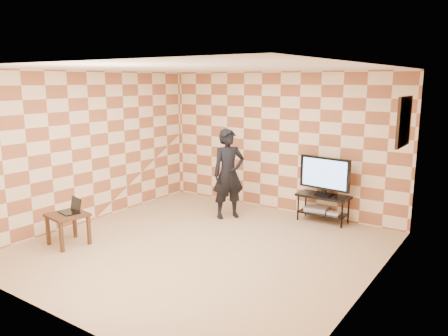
% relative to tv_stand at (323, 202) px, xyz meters
% --- Properties ---
extents(floor, '(5.00, 5.00, 0.00)m').
position_rel_tv_stand_xyz_m(floor, '(-1.05, -2.25, -0.36)').
color(floor, tan).
rests_on(floor, ground).
extents(wall_back, '(5.00, 0.02, 2.70)m').
position_rel_tv_stand_xyz_m(wall_back, '(-1.05, 0.25, 0.99)').
color(wall_back, beige).
rests_on(wall_back, ground).
extents(wall_front, '(5.00, 0.02, 2.70)m').
position_rel_tv_stand_xyz_m(wall_front, '(-1.05, -4.75, 0.99)').
color(wall_front, beige).
rests_on(wall_front, ground).
extents(wall_left, '(0.02, 5.00, 2.70)m').
position_rel_tv_stand_xyz_m(wall_left, '(-3.55, -2.25, 0.99)').
color(wall_left, beige).
rests_on(wall_left, ground).
extents(wall_right, '(0.02, 5.00, 2.70)m').
position_rel_tv_stand_xyz_m(wall_right, '(1.45, -2.25, 0.99)').
color(wall_right, beige).
rests_on(wall_right, ground).
extents(ceiling, '(5.00, 5.00, 0.02)m').
position_rel_tv_stand_xyz_m(ceiling, '(-1.05, -2.25, 2.34)').
color(ceiling, white).
rests_on(ceiling, wall_back).
extents(wall_art, '(0.04, 0.72, 0.72)m').
position_rel_tv_stand_xyz_m(wall_art, '(1.42, -0.70, 1.59)').
color(wall_art, black).
rests_on(wall_art, wall_right).
extents(tv_stand, '(0.94, 0.42, 0.50)m').
position_rel_tv_stand_xyz_m(tv_stand, '(0.00, 0.00, 0.00)').
color(tv_stand, black).
rests_on(tv_stand, floor).
extents(tv, '(0.96, 0.21, 0.69)m').
position_rel_tv_stand_xyz_m(tv, '(0.00, -0.00, 0.52)').
color(tv, black).
rests_on(tv, tv_stand).
extents(dvd_player, '(0.43, 0.34, 0.07)m').
position_rel_tv_stand_xyz_m(dvd_player, '(-0.14, 0.04, -0.16)').
color(dvd_player, '#BABABC').
rests_on(dvd_player, tv_stand).
extents(game_console, '(0.21, 0.15, 0.05)m').
position_rel_tv_stand_xyz_m(game_console, '(0.21, -0.01, -0.17)').
color(game_console, silver).
rests_on(game_console, tv_stand).
extents(side_table, '(0.61, 0.61, 0.50)m').
position_rel_tv_stand_xyz_m(side_table, '(-2.85, -3.33, 0.05)').
color(side_table, '#3A2513').
rests_on(side_table, floor).
extents(laptop, '(0.39, 0.33, 0.22)m').
position_rel_tv_stand_xyz_m(laptop, '(-2.86, -3.23, 0.19)').
color(laptop, black).
rests_on(laptop, side_table).
extents(person, '(0.68, 0.73, 1.67)m').
position_rel_tv_stand_xyz_m(person, '(-1.56, -0.76, 0.47)').
color(person, black).
rests_on(person, floor).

